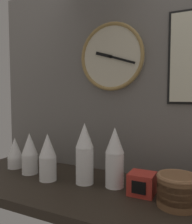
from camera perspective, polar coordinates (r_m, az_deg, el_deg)
name	(u,v)px	position (r m, az deg, el deg)	size (l,w,h in m)	color
ground_plane	(100,193)	(1.14, 0.98, -18.81)	(1.60, 0.56, 0.04)	black
wall_tiled_back	(121,76)	(1.30, 6.09, 8.52)	(1.60, 0.03, 1.05)	slate
cup_stack_center_right	(115,157)	(1.11, 4.51, -10.78)	(0.09, 0.09, 0.28)	white
cup_stack_center	(85,153)	(1.15, -2.76, -9.89)	(0.09, 0.09, 0.29)	white
cup_stack_center_left	(48,157)	(1.22, -11.54, -10.54)	(0.09, 0.09, 0.23)	white
cup_stack_far_left	(15,153)	(1.48, -18.90, -9.24)	(0.09, 0.09, 0.18)	white
cup_stack_left	(30,153)	(1.35, -15.68, -9.53)	(0.09, 0.09, 0.22)	white
bowl_stack_right	(177,189)	(1.00, 18.95, -17.20)	(0.16, 0.16, 0.12)	brown
wall_clock	(111,57)	(1.30, 3.71, 13.12)	(0.36, 0.03, 0.36)	beige
napkin_dispenser	(142,184)	(1.08, 11.00, -16.55)	(0.11, 0.10, 0.09)	red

